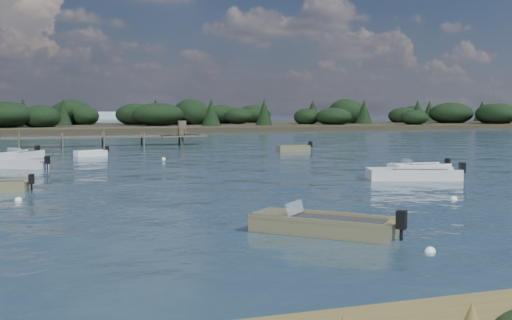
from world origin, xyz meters
name	(u,v)px	position (x,y,z in m)	size (l,w,h in m)	color
ground	(131,140)	(0.00, 60.00, 0.00)	(400.00, 400.00, 0.00)	#172937
tender_far_white	(91,155)	(-7.14, 33.74, 0.14)	(3.04, 1.85, 1.02)	silver
dinghy_mid_white_b	(419,169)	(12.18, 13.36, 0.14)	(4.30, 1.52, 1.07)	silver
dinghy_mid_white_a	(413,177)	(9.20, 9.43, 0.17)	(5.72, 3.52, 1.32)	silver
tender_far_grey_b	(293,150)	(11.68, 33.78, 0.17)	(3.44, 1.34, 1.17)	#6C6948
dinghy_near_olive	(323,228)	(-2.53, -3.41, 0.16)	(4.60, 4.66, 1.26)	#6C6948
dinghy_extra_a	(21,157)	(-12.71, 32.83, 0.16)	(3.70, 4.77, 1.26)	silver
tender_far_grey	(24,166)	(-12.36, 24.03, 0.15)	(3.33, 2.61, 1.10)	silver
buoy_a	(430,252)	(-0.80, -7.03, 0.00)	(0.32, 0.32, 0.32)	white
buoy_b	(454,200)	(6.41, 1.74, 0.00)	(0.32, 0.32, 0.32)	white
buoy_c	(18,201)	(-12.38, 7.86, 0.00)	(0.32, 0.32, 0.32)	white
buoy_e	(164,159)	(-1.80, 28.62, 0.00)	(0.32, 0.32, 0.32)	white
far_headland	(229,118)	(25.00, 100.00, 1.96)	(190.00, 40.00, 5.80)	black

